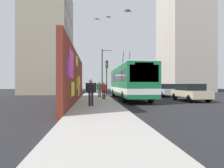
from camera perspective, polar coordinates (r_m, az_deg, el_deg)
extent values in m
plane|color=#232326|center=(19.17, -0.38, -4.68)|extent=(80.00, 80.00, 0.00)
cube|color=#ADA8A0|center=(19.07, -5.18, -4.48)|extent=(48.00, 3.20, 0.15)
cube|color=maroon|center=(15.21, -11.56, 1.88)|extent=(14.25, 0.30, 4.13)
cube|color=yellow|center=(14.98, -11.06, 7.12)|extent=(1.08, 0.02, 0.78)
cube|color=yellow|center=(12.02, -12.25, -1.55)|extent=(1.70, 0.02, 0.93)
cube|color=yellow|center=(16.90, -10.47, -2.05)|extent=(0.95, 0.02, 1.01)
cube|color=#F2338C|center=(11.27, -12.69, 6.09)|extent=(2.06, 0.02, 1.69)
cube|color=yellow|center=(17.32, -10.36, 1.02)|extent=(1.72, 0.02, 0.87)
cube|color=yellow|center=(15.16, -10.97, 0.24)|extent=(0.83, 0.02, 0.99)
cube|color=#8C19D8|center=(9.79, -13.68, 5.04)|extent=(0.88, 0.02, 0.94)
cube|color=#9E937F|center=(33.29, -19.10, 13.04)|extent=(11.64, 6.57, 18.14)
cube|color=black|center=(31.98, -13.30, 5.10)|extent=(9.89, 0.04, 1.10)
cube|color=black|center=(32.42, -13.30, 10.74)|extent=(9.89, 0.04, 1.10)
cube|color=black|center=(33.16, -13.30, 16.18)|extent=(9.89, 0.04, 1.10)
cube|color=black|center=(34.19, -13.30, 21.34)|extent=(9.89, 0.04, 1.10)
cube|color=#B2A899|center=(41.58, 21.68, 12.74)|extent=(9.75, 8.28, 21.45)
cube|color=black|center=(42.75, 26.62, 3.81)|extent=(8.29, 0.04, 1.10)
cube|color=black|center=(43.08, 26.63, 8.07)|extent=(8.29, 0.04, 1.10)
cube|color=black|center=(43.65, 26.63, 12.23)|extent=(8.29, 0.04, 1.10)
cube|color=black|center=(44.43, 26.63, 16.26)|extent=(8.29, 0.04, 1.10)
cube|color=black|center=(45.43, 26.63, 20.14)|extent=(8.29, 0.04, 1.10)
cube|color=#19723F|center=(18.71, 5.32, 0.87)|extent=(11.35, 2.54, 2.80)
cube|color=silver|center=(18.78, 5.32, 5.33)|extent=(10.89, 2.34, 0.12)
cube|color=white|center=(18.71, 5.32, -1.72)|extent=(11.37, 2.56, 0.44)
cube|color=black|center=(13.23, 10.18, 3.35)|extent=(0.04, 2.16, 1.26)
cube|color=black|center=(18.72, 5.32, 2.16)|extent=(10.44, 2.57, 0.89)
cube|color=orange|center=(13.30, 10.17, 6.18)|extent=(0.06, 1.40, 0.28)
cylinder|color=black|center=(20.60, 5.34, 7.20)|extent=(1.43, 0.06, 2.00)
cylinder|color=black|center=(20.48, 3.40, 7.25)|extent=(1.43, 0.06, 2.00)
cylinder|color=black|center=(15.52, 12.18, -3.93)|extent=(1.00, 0.28, 1.00)
cylinder|color=black|center=(14.96, 3.75, -4.08)|extent=(1.00, 0.28, 1.00)
cylinder|color=black|center=(22.52, 6.36, -2.70)|extent=(1.00, 0.28, 1.00)
cylinder|color=black|center=(22.14, 0.53, -2.75)|extent=(1.00, 0.28, 1.00)
cube|color=#C6B793|center=(18.04, 23.53, -2.90)|extent=(4.14, 1.86, 0.66)
cube|color=black|center=(18.09, 23.40, -0.90)|extent=(2.49, 1.68, 0.60)
cylinder|color=black|center=(17.34, 28.16, -4.12)|extent=(0.64, 0.22, 0.64)
cylinder|color=black|center=(16.46, 23.36, -4.34)|extent=(0.64, 0.22, 0.64)
cylinder|color=black|center=(19.65, 23.66, -3.63)|extent=(0.64, 0.22, 0.64)
cylinder|color=black|center=(18.88, 19.27, -3.78)|extent=(0.64, 0.22, 0.64)
cube|color=#B7B7BC|center=(23.48, 16.20, -2.23)|extent=(4.68, 1.83, 0.66)
cube|color=black|center=(23.55, 16.12, -0.69)|extent=(2.81, 1.65, 0.60)
cylinder|color=black|center=(22.42, 19.63, -3.18)|extent=(0.64, 0.22, 0.64)
cylinder|color=black|center=(21.76, 15.76, -3.27)|extent=(0.64, 0.22, 0.64)
cylinder|color=black|center=(25.23, 16.58, -2.82)|extent=(0.64, 0.22, 0.64)
cylinder|color=black|center=(24.65, 13.09, -2.89)|extent=(0.64, 0.22, 0.64)
cylinder|color=#1E1E2D|center=(11.74, -6.27, -4.85)|extent=(0.14, 0.14, 0.85)
cylinder|color=#1E1E2D|center=(11.74, -7.12, -4.85)|extent=(0.14, 0.14, 0.85)
cube|color=black|center=(11.70, -6.70, -1.23)|extent=(0.22, 0.49, 0.64)
cylinder|color=black|center=(11.70, -5.24, -1.08)|extent=(0.09, 0.09, 0.60)
cylinder|color=black|center=(11.70, -8.15, -1.08)|extent=(0.09, 0.09, 0.60)
sphere|color=tan|center=(11.69, -6.70, 0.88)|extent=(0.23, 0.23, 0.23)
cylinder|color=#3F3326|center=(16.90, -2.35, -3.46)|extent=(0.14, 0.14, 0.79)
cylinder|color=#3F3326|center=(16.89, -2.90, -3.46)|extent=(0.14, 0.14, 0.79)
cube|color=#BF3333|center=(16.87, -2.62, -1.13)|extent=(0.22, 0.46, 0.59)
cylinder|color=#BF3333|center=(16.89, -1.68, -1.02)|extent=(0.09, 0.09, 0.56)
cylinder|color=#BF3333|center=(16.85, -3.57, -1.03)|extent=(0.09, 0.09, 0.56)
sphere|color=beige|center=(16.86, -2.62, 0.24)|extent=(0.21, 0.21, 0.21)
cylinder|color=#595960|center=(19.29, -3.67, -2.96)|extent=(0.14, 0.14, 0.84)
cylinder|color=#595960|center=(19.28, -4.18, -2.96)|extent=(0.14, 0.14, 0.84)
cube|color=#338C4C|center=(19.26, -3.92, -0.78)|extent=(0.22, 0.49, 0.63)
cylinder|color=#338C4C|center=(19.27, -3.05, -0.69)|extent=(0.09, 0.09, 0.60)
cylinder|color=#338C4C|center=(19.25, -4.80, -0.69)|extent=(0.09, 0.09, 0.60)
sphere|color=tan|center=(19.26, -3.92, 0.48)|extent=(0.23, 0.23, 0.23)
cylinder|color=#2D382D|center=(20.27, -1.70, 1.75)|extent=(0.14, 0.14, 4.06)
cube|color=black|center=(20.16, -1.65, 6.26)|extent=(0.20, 0.28, 0.84)
sphere|color=red|center=(20.09, -1.63, 7.09)|extent=(0.18, 0.18, 0.18)
sphere|color=yellow|center=(20.05, -1.63, 6.29)|extent=(0.18, 0.18, 0.18)
sphere|color=green|center=(20.03, -1.63, 5.50)|extent=(0.18, 0.18, 0.18)
cylinder|color=#4C4C51|center=(28.12, -3.13, 4.09)|extent=(0.18, 0.18, 6.83)
cylinder|color=#4C4C51|center=(28.59, -1.51, 10.61)|extent=(0.10, 1.59, 0.10)
ellipsoid|color=silver|center=(28.66, 0.10, 10.49)|extent=(0.44, 0.28, 0.20)
ellipsoid|color=#47474C|center=(20.73, -1.09, 20.44)|extent=(0.32, 0.14, 0.12)
cube|color=#47474C|center=(20.75, -0.68, 20.51)|extent=(0.20, 0.27, 0.10)
cube|color=#47474C|center=(20.73, -1.50, 20.53)|extent=(0.20, 0.27, 0.10)
ellipsoid|color=gray|center=(18.39, -4.73, 19.81)|extent=(0.32, 0.14, 0.12)
cube|color=gray|center=(18.41, -4.26, 19.89)|extent=(0.20, 0.25, 0.17)
cube|color=gray|center=(18.40, -5.19, 19.90)|extent=(0.20, 0.25, 0.17)
ellipsoid|color=slate|center=(15.26, 4.93, 22.16)|extent=(0.32, 0.14, 0.12)
cube|color=slate|center=(15.29, 5.48, 22.22)|extent=(0.20, 0.25, 0.15)
cube|color=slate|center=(15.24, 4.37, 22.30)|extent=(0.20, 0.25, 0.15)
ellipsoid|color=gray|center=(17.77, 5.10, 21.92)|extent=(0.32, 0.14, 0.12)
cube|color=gray|center=(17.80, 5.57, 21.98)|extent=(0.20, 0.27, 0.12)
cube|color=gray|center=(17.75, 4.62, 22.04)|extent=(0.20, 0.27, 0.12)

